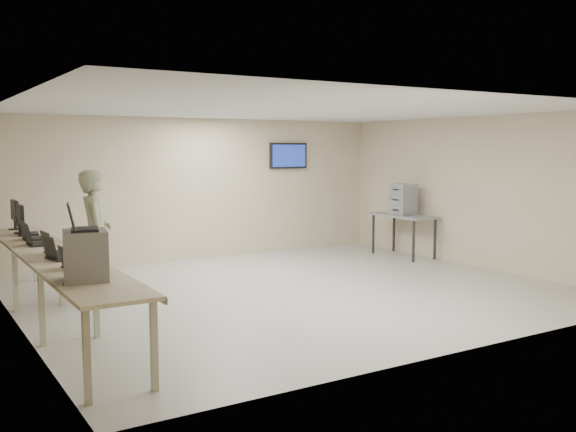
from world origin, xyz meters
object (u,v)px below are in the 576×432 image
workbench (53,259)px  side_table (404,218)px  soldier (96,235)px  equipment_box (86,255)px

workbench → side_table: (7.19, 1.55, -0.04)m
soldier → side_table: 6.39m
workbench → equipment_box: equipment_box is taller
side_table → soldier: bearing=-175.4°
equipment_box → side_table: bearing=37.3°
equipment_box → side_table: size_ratio=0.35×
equipment_box → side_table: (7.25, 3.46, -0.36)m
soldier → side_table: size_ratio=1.33×
soldier → equipment_box: bearing=175.7°
equipment_box → soldier: 3.09m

